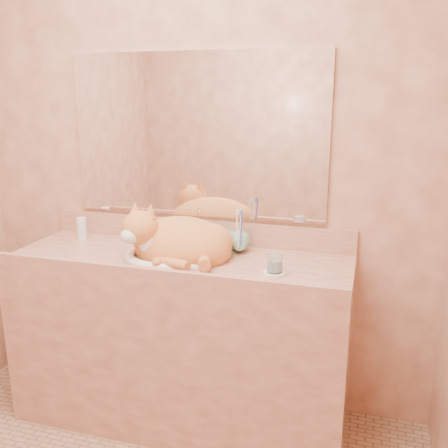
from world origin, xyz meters
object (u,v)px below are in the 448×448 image
(water_glass, at_px, (275,263))
(sink_basin, at_px, (172,243))
(toothbrush_cup, at_px, (239,246))
(vanity_counter, at_px, (181,339))
(cat, at_px, (176,239))
(soap_dispenser, at_px, (224,235))

(water_glass, bearing_deg, sink_basin, 170.91)
(sink_basin, height_order, toothbrush_cup, sink_basin)
(sink_basin, xyz_separation_m, toothbrush_cup, (0.29, 0.13, -0.03))
(vanity_counter, xyz_separation_m, cat, (-0.01, -0.01, 0.51))
(vanity_counter, height_order, cat, cat)
(soap_dispenser, bearing_deg, sink_basin, -122.25)
(toothbrush_cup, bearing_deg, water_glass, -44.49)
(sink_basin, distance_m, cat, 0.02)
(vanity_counter, xyz_separation_m, sink_basin, (-0.02, -0.02, 0.50))
(vanity_counter, relative_size, cat, 3.29)
(water_glass, bearing_deg, cat, 169.39)
(sink_basin, relative_size, water_glass, 5.90)
(sink_basin, relative_size, toothbrush_cup, 4.68)
(vanity_counter, bearing_deg, water_glass, -11.81)
(soap_dispenser, bearing_deg, toothbrush_cup, -8.74)
(cat, bearing_deg, water_glass, -1.17)
(vanity_counter, height_order, water_glass, water_glass)
(soap_dispenser, bearing_deg, cat, -122.36)
(cat, xyz_separation_m, soap_dispenser, (0.19, 0.16, -0.01))
(cat, relative_size, toothbrush_cup, 5.00)
(vanity_counter, relative_size, soap_dispenser, 9.91)
(cat, relative_size, water_glass, 6.31)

